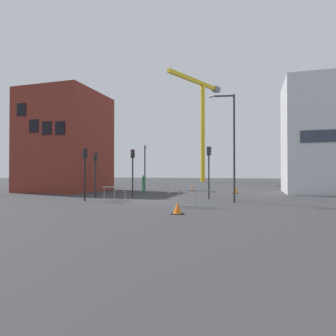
{
  "coord_description": "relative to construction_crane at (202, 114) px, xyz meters",
  "views": [
    {
      "loc": [
        7.27,
        -19.89,
        2.14
      ],
      "look_at": [
        0.0,
        4.18,
        2.49
      ],
      "focal_mm": 30.73,
      "sensor_mm": 36.0,
      "label": 1
    }
  ],
  "objects": [
    {
      "name": "pedestrian_walking",
      "position": [
        -0.49,
        -31.56,
        -13.12
      ],
      "size": [
        0.34,
        0.34,
        1.85
      ],
      "color": "#2D844C",
      "rests_on": "ground"
    },
    {
      "name": "traffic_cone_on_verge",
      "position": [
        8.76,
        -29.85,
        -13.91
      ],
      "size": [
        0.62,
        0.62,
        0.62
      ],
      "color": "black",
      "rests_on": "ground"
    },
    {
      "name": "traffic_light_near",
      "position": [
        -1.54,
        -40.76,
        -11.59
      ],
      "size": [
        0.39,
        0.34,
        3.89
      ],
      "color": "black",
      "rests_on": "ground"
    },
    {
      "name": "construction_crane",
      "position": [
        0.0,
        0.0,
        0.0
      ],
      "size": [
        8.02,
        15.81,
        21.23
      ],
      "color": "yellow",
      "rests_on": "ground"
    },
    {
      "name": "traffic_light_median",
      "position": [
        -1.89,
        -38.69,
        -11.66
      ],
      "size": [
        0.26,
        0.38,
        3.76
      ],
      "color": "#232326",
      "rests_on": "ground"
    },
    {
      "name": "safety_barrier_front",
      "position": [
        7.25,
        -42.65,
        -13.64
      ],
      "size": [
        2.29,
        0.31,
        1.08
      ],
      "color": "gray",
      "rests_on": "ground"
    },
    {
      "name": "safety_barrier_left_run",
      "position": [
        5.66,
        -29.13,
        -13.64
      ],
      "size": [
        2.28,
        0.09,
        1.08
      ],
      "color": "#9EA0A5",
      "rests_on": "ground"
    },
    {
      "name": "safety_barrier_right_run",
      "position": [
        0.92,
        -40.77,
        -13.64
      ],
      "size": [
        1.87,
        0.1,
        1.08
      ],
      "color": "#9EA0A5",
      "rests_on": "ground"
    },
    {
      "name": "brick_building",
      "position": [
        -9.64,
        -31.98,
        -8.74
      ],
      "size": [
        7.71,
        8.17,
        10.92
      ],
      "color": "maroon",
      "rests_on": "ground"
    },
    {
      "name": "traffic_cone_striped",
      "position": [
        6.81,
        -45.29,
        -13.92
      ],
      "size": [
        0.6,
        0.6,
        0.61
      ],
      "color": "black",
      "rests_on": "ground"
    },
    {
      "name": "streetlamp_short",
      "position": [
        -1.62,
        -28.3,
        -10.99
      ],
      "size": [
        0.79,
        1.6,
        5.23
      ],
      "color": "#232326",
      "rests_on": "ground"
    },
    {
      "name": "streetlamp_tall",
      "position": [
        9.0,
        -38.88,
        -9.74
      ],
      "size": [
        1.84,
        0.49,
        7.61
      ],
      "color": "#2D2D30",
      "rests_on": "ground"
    },
    {
      "name": "ground",
      "position": [
        3.31,
        -39.55,
        -14.2
      ],
      "size": [
        160.0,
        160.0,
        0.0
      ],
      "primitive_type": "plane",
      "color": "#333335"
    },
    {
      "name": "traffic_cone_by_barrier",
      "position": [
        3.9,
        -28.08,
        -13.96
      ],
      "size": [
        0.53,
        0.53,
        0.54
      ],
      "color": "black",
      "rests_on": "ground"
    },
    {
      "name": "safety_barrier_rear",
      "position": [
        2.54,
        -31.45,
        -13.64
      ],
      "size": [
        0.22,
        2.52,
        1.08
      ],
      "color": "#B2B5BA",
      "rests_on": "ground"
    },
    {
      "name": "traffic_light_crosswalk",
      "position": [
        0.73,
        -37.14,
        -11.5
      ],
      "size": [
        0.38,
        0.36,
        4.03
      ],
      "color": "#232326",
      "rests_on": "ground"
    },
    {
      "name": "traffic_light_far",
      "position": [
        7.1,
        -36.62,
        -11.42
      ],
      "size": [
        0.38,
        0.25,
        4.16
      ],
      "color": "#2D2D30",
      "rests_on": "ground"
    }
  ]
}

